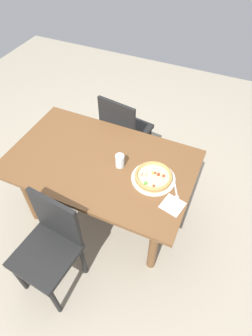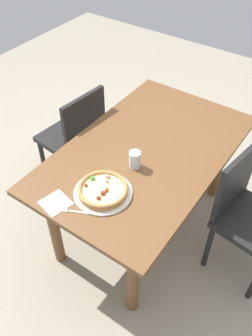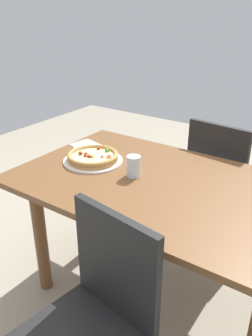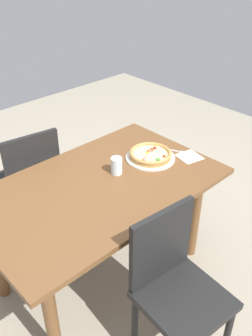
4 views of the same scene
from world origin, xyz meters
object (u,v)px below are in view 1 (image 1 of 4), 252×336
(napkin, at_px, (173,205))
(plate, at_px, (153,178))
(fork, at_px, (176,194))
(drinking_glass, at_px, (120,161))
(chair_far, at_px, (50,245))
(chair_near, at_px, (124,130))
(pizza, at_px, (153,176))
(dining_table, at_px, (101,170))

(napkin, bearing_deg, plate, -39.51)
(fork, height_order, drinking_glass, drinking_glass)
(chair_far, bearing_deg, plate, -121.51)
(chair_near, distance_m, chair_far, 1.32)
(pizza, distance_m, fork, 0.21)
(chair_far, height_order, fork, chair_far)
(dining_table, distance_m, napkin, 0.66)
(plate, relative_size, fork, 2.05)
(chair_near, height_order, chair_far, same)
(chair_near, height_order, pizza, chair_near)
(dining_table, relative_size, chair_near, 1.64)
(plate, xyz_separation_m, drinking_glass, (0.28, -0.02, 0.05))
(fork, bearing_deg, pizza, -132.24)
(pizza, height_order, fork, pizza)
(fork, bearing_deg, dining_table, -120.51)
(chair_near, bearing_deg, pizza, -42.59)
(chair_near, height_order, drinking_glass, chair_near)
(pizza, distance_m, drinking_glass, 0.28)
(dining_table, xyz_separation_m, chair_far, (0.07, 0.66, -0.13))
(pizza, relative_size, drinking_glass, 2.59)
(chair_near, height_order, napkin, chair_near)
(chair_near, xyz_separation_m, pizza, (-0.53, 0.66, 0.27))
(plate, distance_m, drinking_glass, 0.28)
(drinking_glass, xyz_separation_m, napkin, (-0.48, 0.18, -0.05))
(pizza, relative_size, napkin, 1.96)
(dining_table, distance_m, fork, 0.64)
(fork, relative_size, drinking_glass, 1.47)
(pizza, bearing_deg, dining_table, -0.01)
(chair_far, bearing_deg, dining_table, -90.11)
(napkin, bearing_deg, chair_near, -48.34)
(dining_table, bearing_deg, pizza, 179.99)
(dining_table, xyz_separation_m, chair_near, (0.10, -0.66, -0.13))
(fork, distance_m, drinking_glass, 0.48)
(napkin, bearing_deg, dining_table, -14.49)
(pizza, relative_size, fork, 1.76)
(pizza, xyz_separation_m, fork, (-0.19, 0.06, -0.03))
(chair_far, height_order, napkin, chair_far)
(dining_table, xyz_separation_m, pizza, (-0.43, 0.00, 0.14))
(fork, relative_size, napkin, 1.12)
(chair_far, bearing_deg, pizza, -121.51)
(dining_table, distance_m, chair_near, 0.68)
(drinking_glass, relative_size, napkin, 0.76)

